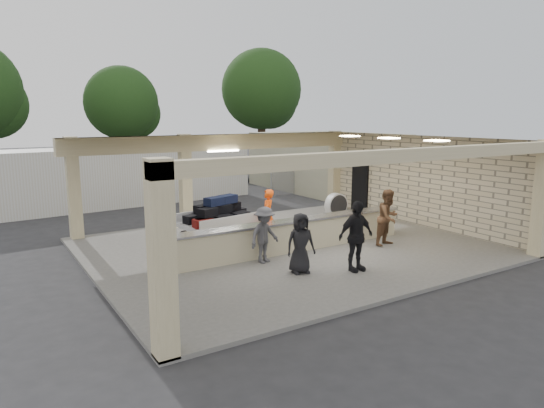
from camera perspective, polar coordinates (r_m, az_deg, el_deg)
ground at (r=15.62m, az=1.84°, el=-5.34°), size 120.00×120.00×0.00m
pavilion at (r=15.97m, az=1.18°, el=-0.02°), size 12.01×10.00×3.55m
baggage_counter at (r=15.07m, az=2.92°, el=-3.63°), size 8.20×0.58×0.98m
luggage_cart at (r=16.14m, az=-6.31°, el=-1.52°), size 2.79×1.98×1.50m
drum_fan at (r=19.66m, az=7.55°, el=-0.15°), size 0.96×0.53×1.06m
baggage_handler at (r=16.10m, az=-0.52°, el=-1.32°), size 0.67×0.71×1.73m
passenger_a at (r=15.97m, az=13.52°, el=-1.55°), size 0.94×0.56×1.82m
passenger_b at (r=13.15m, az=9.85°, el=-3.74°), size 1.13×0.42×1.91m
passenger_c at (r=13.71m, az=-0.90°, el=-3.66°), size 1.10×0.64×1.61m
passenger_d at (r=12.85m, az=3.37°, el=-4.61°), size 0.84×0.48×1.62m
car_white_a at (r=31.56m, az=1.60°, el=3.92°), size 5.00×2.73×1.37m
car_white_b at (r=33.75m, az=6.20°, el=4.23°), size 4.38×2.96×1.30m
car_dark at (r=32.29m, az=-1.91°, el=4.04°), size 4.24×2.54×1.33m
container_white at (r=24.45m, az=-17.05°, el=3.21°), size 12.85×3.54×2.75m
fence at (r=29.11m, az=9.98°, el=3.96°), size 12.06×0.06×2.03m
tree_mid at (r=40.09m, az=-16.90°, el=10.99°), size 6.00×5.60×8.00m
tree_right at (r=44.00m, az=-0.99°, el=12.96°), size 7.20×7.00×10.00m
adjacent_building at (r=28.85m, az=6.46°, el=5.08°), size 6.00×8.00×3.20m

